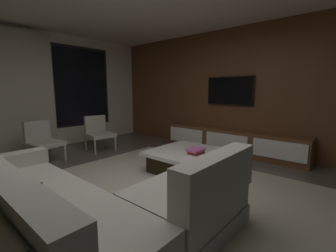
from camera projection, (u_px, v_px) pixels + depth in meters
name	position (u px, v px, depth m)	size (l,w,h in m)	color
floor	(139.00, 199.00, 2.89)	(9.20, 9.20, 0.00)	#564C44
back_wall_with_window	(24.00, 91.00, 4.97)	(6.60, 0.30, 2.70)	beige
media_wall	(243.00, 91.00, 4.97)	(0.12, 7.80, 2.70)	brown
area_rug	(163.00, 192.00, 3.09)	(3.20, 3.80, 0.01)	#ADA391
sectional_couch	(85.00, 210.00, 2.07)	(1.98, 2.50, 0.82)	gray
coffee_table	(188.00, 161.00, 3.84)	(1.16, 1.16, 0.36)	black
book_stack_on_coffee_table	(196.00, 151.00, 3.63)	(0.28, 0.22, 0.09)	#B64941
accent_chair_near_window	(98.00, 131.00, 5.21)	(0.61, 0.63, 0.78)	#B2ADA0
accent_chair_by_curtain	(42.00, 139.00, 4.35)	(0.62, 0.64, 0.78)	#B2ADA0
media_console	(232.00, 142.00, 4.96)	(0.46, 3.10, 0.52)	brown
mounted_tv	(230.00, 91.00, 5.05)	(0.05, 1.08, 0.62)	black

